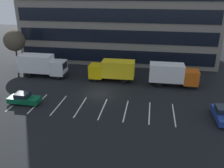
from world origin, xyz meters
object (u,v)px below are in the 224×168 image
at_px(box_truck_orange, 173,74).
at_px(box_truck_yellow_all, 113,70).
at_px(sedan_navy, 223,114).
at_px(bare_tree, 14,41).
at_px(sedan_forest, 24,99).
at_px(box_truck_white, 42,65).

distance_m(box_truck_orange, box_truck_yellow_all, 9.05).
xyz_separation_m(sedan_navy, bare_tree, (-31.95, 13.01, 4.35)).
bearing_deg(sedan_forest, sedan_navy, 0.02).
bearing_deg(box_truck_yellow_all, bare_tree, 169.40).
distance_m(box_truck_white, bare_tree, 7.73).
distance_m(box_truck_orange, box_truck_white, 20.74).
distance_m(box_truck_orange, sedan_navy, 10.45).
height_order(box_truck_orange, sedan_forest, box_truck_orange).
bearing_deg(box_truck_yellow_all, sedan_forest, -135.02).
relative_size(box_truck_yellow_all, sedan_navy, 1.71).
height_order(sedan_navy, sedan_forest, sedan_navy).
relative_size(sedan_navy, sedan_forest, 1.06).
xyz_separation_m(box_truck_yellow_all, sedan_forest, (-9.65, -9.65, -1.19)).
bearing_deg(bare_tree, box_truck_yellow_all, -10.60).
bearing_deg(sedan_navy, box_truck_orange, 118.10).
distance_m(sedan_navy, bare_tree, 34.77).
relative_size(box_truck_white, sedan_navy, 1.85).
bearing_deg(box_truck_white, box_truck_yellow_all, -0.66).
xyz_separation_m(box_truck_orange, box_truck_white, (-20.73, 0.61, 0.14)).
distance_m(box_truck_orange, sedan_forest, 20.85).
distance_m(box_truck_yellow_all, sedan_navy, 16.98).
xyz_separation_m(box_truck_orange, sedan_navy, (4.89, -9.16, -1.17)).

